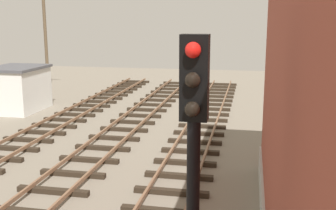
% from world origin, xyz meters
% --- Properties ---
extents(signal_mast, '(0.36, 0.40, 5.53)m').
position_xyz_m(signal_mast, '(2.99, 1.94, 3.46)').
color(signal_mast, black).
rests_on(signal_mast, ground).
extents(control_hut, '(3.00, 3.80, 2.76)m').
position_xyz_m(control_hut, '(-10.54, 20.07, 1.39)').
color(control_hut, silver).
rests_on(control_hut, ground).
extents(utility_pole_far, '(1.80, 0.24, 8.86)m').
position_xyz_m(utility_pole_far, '(-12.00, 26.93, 4.62)').
color(utility_pole_far, brown).
rests_on(utility_pole_far, ground).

